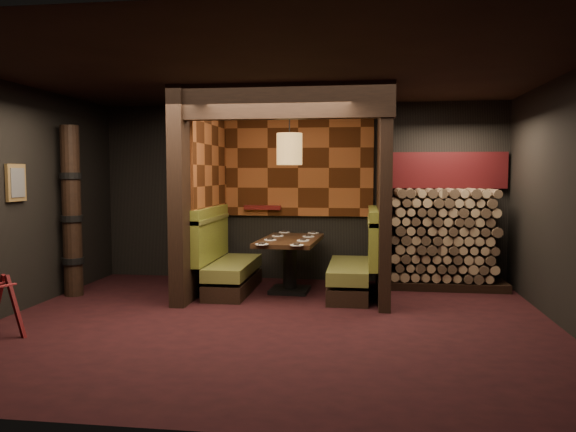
{
  "coord_description": "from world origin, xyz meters",
  "views": [
    {
      "loc": [
        1.03,
        -6.29,
        1.74
      ],
      "look_at": [
        0.0,
        1.3,
        1.15
      ],
      "focal_mm": 35.0,
      "sensor_mm": 36.0,
      "label": 1
    }
  ],
  "objects_px": {
    "booth_bench_left": "(226,264)",
    "dining_table": "(290,255)",
    "totem_column": "(72,212)",
    "booth_bench_right": "(356,267)",
    "firewood_stack": "(448,239)",
    "pendant_lamp": "(289,149)"
  },
  "relations": [
    {
      "from": "dining_table",
      "to": "firewood_stack",
      "type": "distance_m",
      "value": 2.41
    },
    {
      "from": "booth_bench_right",
      "to": "booth_bench_left",
      "type": "bearing_deg",
      "value": 180.0
    },
    {
      "from": "booth_bench_left",
      "to": "dining_table",
      "type": "height_order",
      "value": "booth_bench_left"
    },
    {
      "from": "booth_bench_left",
      "to": "dining_table",
      "type": "xyz_separation_m",
      "value": [
        0.93,
        0.08,
        0.15
      ]
    },
    {
      "from": "booth_bench_right",
      "to": "totem_column",
      "type": "xyz_separation_m",
      "value": [
        -3.98,
        -0.55,
        0.79
      ]
    },
    {
      "from": "booth_bench_left",
      "to": "pendant_lamp",
      "type": "height_order",
      "value": "pendant_lamp"
    },
    {
      "from": "pendant_lamp",
      "to": "firewood_stack",
      "type": "distance_m",
      "value": 2.75
    },
    {
      "from": "booth_bench_left",
      "to": "dining_table",
      "type": "relative_size",
      "value": 1.04
    },
    {
      "from": "dining_table",
      "to": "booth_bench_right",
      "type": "bearing_deg",
      "value": -5.02
    },
    {
      "from": "booth_bench_right",
      "to": "pendant_lamp",
      "type": "height_order",
      "value": "pendant_lamp"
    },
    {
      "from": "pendant_lamp",
      "to": "totem_column",
      "type": "bearing_deg",
      "value": -169.04
    },
    {
      "from": "pendant_lamp",
      "to": "totem_column",
      "type": "relative_size",
      "value": 0.42
    },
    {
      "from": "booth_bench_right",
      "to": "dining_table",
      "type": "bearing_deg",
      "value": 174.98
    },
    {
      "from": "pendant_lamp",
      "to": "totem_column",
      "type": "xyz_separation_m",
      "value": [
        -3.02,
        -0.58,
        -0.89
      ]
    },
    {
      "from": "totem_column",
      "to": "booth_bench_left",
      "type": "bearing_deg",
      "value": 14.75
    },
    {
      "from": "booth_bench_right",
      "to": "dining_table",
      "type": "relative_size",
      "value": 1.04
    },
    {
      "from": "dining_table",
      "to": "firewood_stack",
      "type": "xyz_separation_m",
      "value": [
        2.32,
        0.62,
        0.2
      ]
    },
    {
      "from": "totem_column",
      "to": "dining_table",
      "type": "bearing_deg",
      "value": 11.87
    },
    {
      "from": "pendant_lamp",
      "to": "firewood_stack",
      "type": "xyz_separation_m",
      "value": [
        2.32,
        0.67,
        -1.33
      ]
    },
    {
      "from": "booth_bench_right",
      "to": "totem_column",
      "type": "height_order",
      "value": "totem_column"
    },
    {
      "from": "booth_bench_left",
      "to": "booth_bench_right",
      "type": "xyz_separation_m",
      "value": [
        1.89,
        0.0,
        0.0
      ]
    },
    {
      "from": "booth_bench_left",
      "to": "firewood_stack",
      "type": "distance_m",
      "value": 3.34
    }
  ]
}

